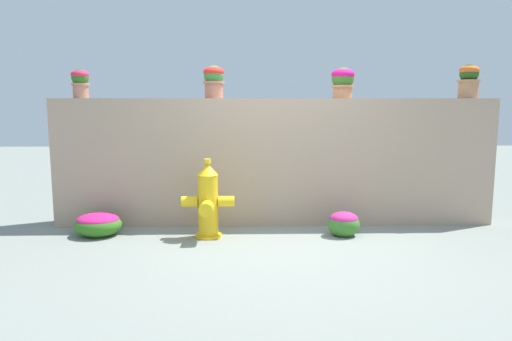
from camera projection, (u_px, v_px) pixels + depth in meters
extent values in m
plane|color=gray|center=(280.00, 247.00, 5.21)|extent=(24.00, 24.00, 0.00)
cube|color=tan|center=(275.00, 161.00, 6.17)|extent=(5.60, 0.41, 1.62)
cylinder|color=#AF7761|center=(81.00, 91.00, 5.99)|extent=(0.19, 0.19, 0.19)
cylinder|color=#AF7761|center=(80.00, 84.00, 5.98)|extent=(0.22, 0.22, 0.03)
sphere|color=#306820|center=(80.00, 78.00, 5.97)|extent=(0.21, 0.21, 0.21)
ellipsoid|color=#DC284F|center=(80.00, 75.00, 5.96)|extent=(0.22, 0.22, 0.12)
cylinder|color=#AE6A52|center=(214.00, 90.00, 5.99)|extent=(0.23, 0.23, 0.21)
cylinder|color=#AE6A52|center=(214.00, 82.00, 5.98)|extent=(0.27, 0.27, 0.03)
sphere|color=#357831|center=(214.00, 76.00, 5.97)|extent=(0.25, 0.25, 0.25)
ellipsoid|color=red|center=(214.00, 72.00, 5.96)|extent=(0.26, 0.26, 0.14)
cylinder|color=#B87952|center=(342.00, 92.00, 6.06)|extent=(0.24, 0.24, 0.17)
cylinder|color=#B87952|center=(343.00, 86.00, 6.05)|extent=(0.28, 0.28, 0.03)
sphere|color=#376722|center=(343.00, 79.00, 6.04)|extent=(0.28, 0.28, 0.28)
ellipsoid|color=#CE126E|center=(343.00, 75.00, 6.03)|extent=(0.30, 0.30, 0.15)
cylinder|color=tan|center=(468.00, 89.00, 6.07)|extent=(0.25, 0.25, 0.24)
cylinder|color=tan|center=(469.00, 81.00, 6.06)|extent=(0.29, 0.29, 0.03)
sphere|color=#29541A|center=(469.00, 74.00, 6.05)|extent=(0.23, 0.23, 0.23)
ellipsoid|color=orange|center=(469.00, 70.00, 6.04)|extent=(0.25, 0.25, 0.13)
cylinder|color=yellow|center=(208.00, 235.00, 5.61)|extent=(0.32, 0.32, 0.03)
cylinder|color=yellow|center=(208.00, 206.00, 5.56)|extent=(0.23, 0.23, 0.74)
cone|color=yellow|center=(208.00, 169.00, 5.49)|extent=(0.25, 0.25, 0.14)
cylinder|color=yellow|center=(207.00, 161.00, 5.48)|extent=(0.08, 0.08, 0.05)
cylinder|color=yellow|center=(190.00, 202.00, 5.54)|extent=(0.19, 0.12, 0.12)
cylinder|color=yellow|center=(226.00, 201.00, 5.55)|extent=(0.19, 0.12, 0.12)
cylinder|color=yellow|center=(207.00, 209.00, 5.33)|extent=(0.16, 0.21, 0.16)
ellipsoid|color=#33711F|center=(98.00, 225.00, 5.65)|extent=(0.55, 0.50, 0.28)
ellipsoid|color=#C71D6D|center=(98.00, 220.00, 5.64)|extent=(0.50, 0.44, 0.16)
ellipsoid|color=#3C7B2C|center=(344.00, 224.00, 5.64)|extent=(0.38, 0.34, 0.30)
ellipsoid|color=#BB2877|center=(344.00, 219.00, 5.63)|extent=(0.34, 0.30, 0.17)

